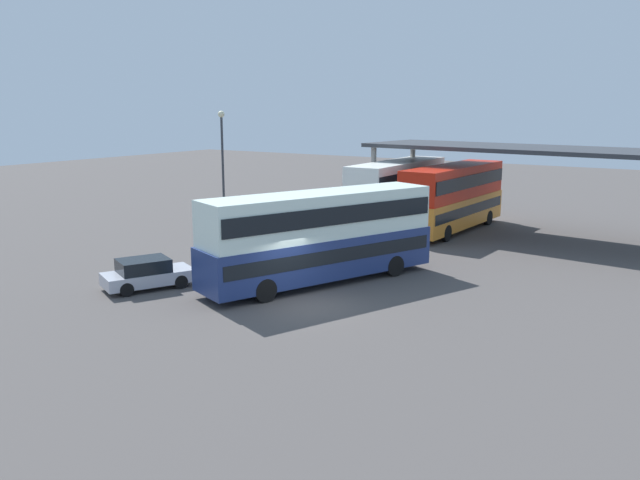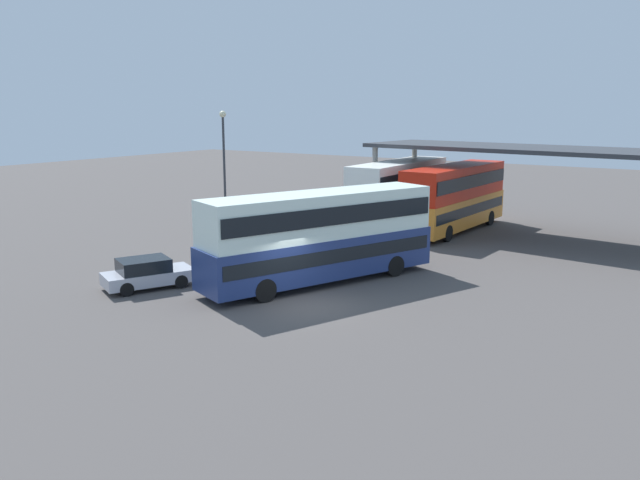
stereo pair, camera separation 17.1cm
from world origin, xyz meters
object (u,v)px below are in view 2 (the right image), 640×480
object	(u,v)px
parked_hatchback	(147,273)
double_decker_main	(320,234)
double_decker_mid_row	(455,195)
lamppost_tall	(224,154)
double_decker_near_canopy	(399,191)

from	to	relation	value
parked_hatchback	double_decker_main	bearing A→B (deg)	-24.99
double_decker_mid_row	double_decker_main	bearing A→B (deg)	-178.72
parked_hatchback	lamppost_tall	xyz separation A→B (m)	(-7.70, 13.83, 4.15)
double_decker_near_canopy	lamppost_tall	world-z (taller)	lamppost_tall
parked_hatchback	double_decker_mid_row	distance (m)	21.18
parked_hatchback	double_decker_mid_row	bearing A→B (deg)	7.88
double_decker_main	double_decker_near_canopy	xyz separation A→B (m)	(-3.46, 14.77, 0.09)
double_decker_mid_row	lamppost_tall	distance (m)	15.52
parked_hatchback	double_decker_near_canopy	xyz separation A→B (m)	(2.47, 19.74, 1.71)
double_decker_mid_row	lamppost_tall	bearing A→B (deg)	116.90
parked_hatchback	double_decker_near_canopy	size ratio (longest dim) A/B	0.39
parked_hatchback	lamppost_tall	world-z (taller)	lamppost_tall
lamppost_tall	double_decker_main	bearing A→B (deg)	-33.04
parked_hatchback	lamppost_tall	distance (m)	16.37
double_decker_main	lamppost_tall	size ratio (longest dim) A/B	1.52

